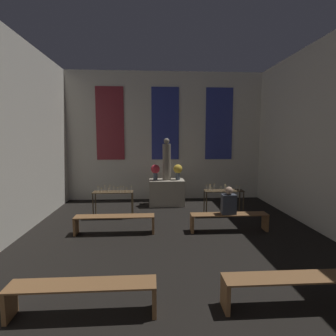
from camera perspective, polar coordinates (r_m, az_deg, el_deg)
wall_back at (r=10.27m, az=-0.63°, el=7.00°), size 7.74×0.16×4.92m
altar at (r=9.45m, az=-0.30°, el=-5.34°), size 1.24×0.75×0.92m
statue at (r=9.27m, az=-0.30°, el=1.64°), size 0.29×0.29×1.48m
flower_vase_left at (r=9.30m, az=-2.77°, el=-0.47°), size 0.32×0.32×0.55m
flower_vase_right at (r=9.34m, az=2.16°, el=-0.43°), size 0.32×0.32×0.55m
candle_rack_left at (r=8.13m, az=-11.83°, el=-5.85°), size 1.20×0.41×0.99m
candle_rack_right at (r=8.35m, az=11.98°, el=-5.53°), size 1.20×0.41×1.00m
pew_second_left at (r=4.09m, az=-18.07°, el=-24.31°), size 2.00×0.36×0.46m
pew_second_right at (r=4.45m, az=25.45°, el=-21.97°), size 2.00×0.36×0.46m
pew_back_left at (r=6.87m, az=-11.52°, el=-11.15°), size 2.00×0.36×0.46m
pew_back_right at (r=7.09m, az=13.14°, el=-10.63°), size 2.00×0.36×0.46m
person_seated at (r=6.97m, az=13.07°, el=-7.22°), size 0.36×0.24×0.71m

